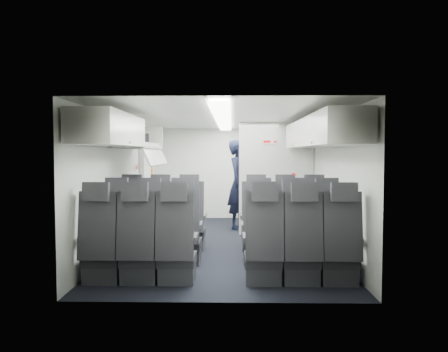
{
  "coord_description": "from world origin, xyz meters",
  "views": [
    {
      "loc": [
        0.14,
        -7.49,
        1.56
      ],
      "look_at": [
        0.0,
        0.4,
        1.15
      ],
      "focal_mm": 35.0,
      "sensor_mm": 36.0,
      "label": 1
    }
  ],
  "objects_px": {
    "boarding_door": "(146,182)",
    "seat_row_rear": "(220,250)",
    "carry_on_bag": "(136,140)",
    "seat_row_front": "(223,225)",
    "flight_attendant": "(239,184)",
    "galley_unit": "(266,179)",
    "seat_row_mid": "(222,236)"
  },
  "relations": [
    {
      "from": "seat_row_rear",
      "to": "flight_attendant",
      "type": "height_order",
      "value": "flight_attendant"
    },
    {
      "from": "seat_row_rear",
      "to": "flight_attendant",
      "type": "bearing_deg",
      "value": 85.63
    },
    {
      "from": "seat_row_rear",
      "to": "boarding_door",
      "type": "relative_size",
      "value": 1.79
    },
    {
      "from": "seat_row_mid",
      "to": "seat_row_rear",
      "type": "bearing_deg",
      "value": -90.0
    },
    {
      "from": "seat_row_front",
      "to": "flight_attendant",
      "type": "height_order",
      "value": "flight_attendant"
    },
    {
      "from": "seat_row_front",
      "to": "seat_row_mid",
      "type": "bearing_deg",
      "value": -90.0
    },
    {
      "from": "seat_row_rear",
      "to": "galley_unit",
      "type": "height_order",
      "value": "galley_unit"
    },
    {
      "from": "seat_row_rear",
      "to": "carry_on_bag",
      "type": "bearing_deg",
      "value": 125.0
    },
    {
      "from": "galley_unit",
      "to": "flight_attendant",
      "type": "bearing_deg",
      "value": -118.64
    },
    {
      "from": "boarding_door",
      "to": "flight_attendant",
      "type": "relative_size",
      "value": 1.01
    },
    {
      "from": "seat_row_rear",
      "to": "carry_on_bag",
      "type": "xyz_separation_m",
      "value": [
        -1.45,
        2.07,
        1.38
      ]
    },
    {
      "from": "seat_row_front",
      "to": "seat_row_rear",
      "type": "distance_m",
      "value": 1.8
    },
    {
      "from": "seat_row_rear",
      "to": "galley_unit",
      "type": "distance_m",
      "value": 5.17
    },
    {
      "from": "seat_row_front",
      "to": "boarding_door",
      "type": "bearing_deg",
      "value": 128.16
    },
    {
      "from": "seat_row_front",
      "to": "carry_on_bag",
      "type": "distance_m",
      "value": 2.02
    },
    {
      "from": "seat_row_mid",
      "to": "carry_on_bag",
      "type": "bearing_deg",
      "value": 141.13
    },
    {
      "from": "galley_unit",
      "to": "boarding_door",
      "type": "distance_m",
      "value": 2.84
    },
    {
      "from": "seat_row_mid",
      "to": "seat_row_rear",
      "type": "relative_size",
      "value": 1.0
    },
    {
      "from": "seat_row_front",
      "to": "carry_on_bag",
      "type": "xyz_separation_m",
      "value": [
        -1.45,
        0.27,
        1.38
      ]
    },
    {
      "from": "seat_row_front",
      "to": "carry_on_bag",
      "type": "bearing_deg",
      "value": 169.57
    },
    {
      "from": "seat_row_front",
      "to": "flight_attendant",
      "type": "bearing_deg",
      "value": 81.84
    },
    {
      "from": "seat_row_rear",
      "to": "flight_attendant",
      "type": "xyz_separation_m",
      "value": [
        0.29,
        3.85,
        0.52
      ]
    },
    {
      "from": "flight_attendant",
      "to": "carry_on_bag",
      "type": "relative_size",
      "value": 5.11
    },
    {
      "from": "boarding_door",
      "to": "carry_on_bag",
      "type": "distance_m",
      "value": 2.01
    },
    {
      "from": "carry_on_bag",
      "to": "seat_row_rear",
      "type": "bearing_deg",
      "value": -46.15
    },
    {
      "from": "seat_row_rear",
      "to": "seat_row_mid",
      "type": "bearing_deg",
      "value": 90.0
    },
    {
      "from": "galley_unit",
      "to": "boarding_door",
      "type": "relative_size",
      "value": 1.02
    },
    {
      "from": "galley_unit",
      "to": "flight_attendant",
      "type": "xyz_separation_m",
      "value": [
        -0.66,
        -1.2,
        -0.02
      ]
    },
    {
      "from": "galley_unit",
      "to": "carry_on_bag",
      "type": "relative_size",
      "value": 5.25
    },
    {
      "from": "seat_row_rear",
      "to": "boarding_door",
      "type": "distance_m",
      "value": 4.25
    },
    {
      "from": "seat_row_rear",
      "to": "carry_on_bag",
      "type": "height_order",
      "value": "carry_on_bag"
    },
    {
      "from": "boarding_door",
      "to": "seat_row_rear",
      "type": "bearing_deg",
      "value": -67.13
    }
  ]
}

